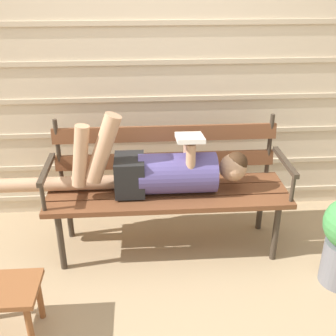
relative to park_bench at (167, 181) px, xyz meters
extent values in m
plane|color=tan|center=(0.00, -0.24, -0.52)|extent=(12.00, 12.00, 0.00)
cube|color=beige|center=(0.00, 0.53, 0.73)|extent=(4.83, 0.06, 2.49)
cube|color=#C1AD8E|center=(0.00, 0.49, -0.38)|extent=(4.83, 0.02, 0.04)
cube|color=#C1AD8E|center=(0.00, 0.49, -0.10)|extent=(4.83, 0.02, 0.04)
cube|color=#C1AD8E|center=(0.00, 0.49, 0.18)|extent=(4.83, 0.02, 0.04)
cube|color=#C1AD8E|center=(0.00, 0.49, 0.45)|extent=(4.83, 0.02, 0.04)
cube|color=#C1AD8E|center=(0.00, 0.49, 0.73)|extent=(4.83, 0.02, 0.04)
cube|color=#C1AD8E|center=(0.00, 0.49, 1.01)|extent=(4.83, 0.02, 0.04)
cube|color=brown|center=(0.00, -0.23, -0.06)|extent=(1.67, 0.15, 0.04)
cube|color=brown|center=(0.00, -0.07, -0.06)|extent=(1.67, 0.15, 0.04)
cube|color=brown|center=(0.00, 0.09, -0.06)|extent=(1.67, 0.15, 0.04)
cube|color=brown|center=(0.00, 0.17, 0.08)|extent=(1.60, 0.05, 0.11)
cube|color=brown|center=(0.00, 0.17, 0.29)|extent=(1.60, 0.05, 0.11)
cylinder|color=#382D23|center=(-0.77, 0.17, 0.19)|extent=(0.03, 0.03, 0.46)
cylinder|color=#382D23|center=(0.77, 0.17, 0.19)|extent=(0.03, 0.03, 0.46)
cylinder|color=#382D23|center=(-0.74, -0.26, -0.30)|extent=(0.04, 0.04, 0.44)
cylinder|color=#382D23|center=(0.74, -0.26, -0.30)|extent=(0.04, 0.04, 0.44)
cylinder|color=#382D23|center=(-0.74, 0.12, -0.30)|extent=(0.04, 0.04, 0.44)
cylinder|color=#382D23|center=(0.74, 0.12, -0.30)|extent=(0.04, 0.04, 0.44)
cube|color=#382D23|center=(-0.81, -0.07, 0.16)|extent=(0.04, 0.46, 0.03)
cylinder|color=#382D23|center=(-0.81, -0.26, 0.06)|extent=(0.03, 0.03, 0.20)
cube|color=#382D23|center=(0.81, -0.07, 0.16)|extent=(0.04, 0.46, 0.03)
cylinder|color=#382D23|center=(0.81, -0.26, 0.06)|extent=(0.03, 0.03, 0.20)
cylinder|color=#514784|center=(0.06, -0.07, 0.09)|extent=(0.53, 0.28, 0.28)
cube|color=black|center=(-0.26, -0.07, 0.09)|extent=(0.20, 0.26, 0.25)
sphere|color=tan|center=(0.45, -0.07, 0.12)|extent=(0.19, 0.19, 0.19)
sphere|color=#382314|center=(0.47, -0.07, 0.16)|extent=(0.16, 0.16, 0.16)
cylinder|color=tan|center=(-0.42, -0.13, 0.32)|extent=(0.27, 0.11, 0.48)
cylinder|color=tan|center=(-0.57, -0.13, 0.27)|extent=(0.15, 0.09, 0.43)
cylinder|color=tan|center=(-0.77, -0.01, 0.01)|extent=(0.85, 0.10, 0.10)
cylinder|color=tan|center=(0.14, -0.15, 0.22)|extent=(0.06, 0.06, 0.24)
cylinder|color=tan|center=(0.14, 0.01, 0.22)|extent=(0.06, 0.06, 0.24)
cube|color=silver|center=(0.14, -0.07, 0.35)|extent=(0.18, 0.25, 0.07)
cylinder|color=brown|center=(-0.80, -0.95, -0.36)|extent=(0.04, 0.04, 0.31)
cylinder|color=brown|center=(-0.80, -0.71, -0.36)|extent=(0.04, 0.04, 0.31)
camera|label=1|loc=(-0.18, -2.60, 1.38)|focal=44.58mm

